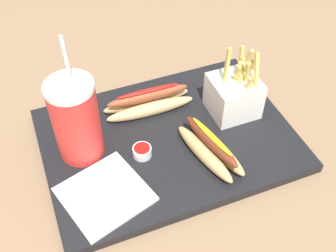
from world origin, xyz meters
TOP-DOWN VIEW (x-y plane):
  - ground_plane at (0.00, 0.00)m, footprint 2.40×2.40m
  - food_tray at (0.00, 0.00)m, footprint 0.49×0.36m
  - soda_cup at (-0.17, 0.03)m, footprint 0.09×0.09m
  - fries_basket at (0.15, 0.02)m, footprint 0.09×0.09m
  - hot_dog_1 at (0.06, -0.08)m, footprint 0.09×0.17m
  - hot_dog_2 at (-0.01, 0.09)m, footprint 0.19×0.06m
  - ketchup_cup_1 at (0.18, 0.10)m, footprint 0.04×0.04m
  - ketchup_cup_2 at (-0.06, -0.03)m, footprint 0.04×0.04m
  - napkin_stack at (-0.16, -0.09)m, footprint 0.17×0.17m

SIDE VIEW (x-z plane):
  - ground_plane at x=0.00m, z-range -0.02..0.00m
  - food_tray at x=0.00m, z-range 0.00..0.02m
  - napkin_stack at x=-0.16m, z-range 0.02..0.03m
  - ketchup_cup_1 at x=0.18m, z-range 0.02..0.04m
  - ketchup_cup_2 at x=-0.06m, z-range 0.02..0.04m
  - hot_dog_1 at x=0.06m, z-range 0.01..0.07m
  - hot_dog_2 at x=-0.01m, z-range 0.01..0.07m
  - fries_basket at x=0.15m, z-range -0.02..0.14m
  - soda_cup at x=-0.17m, z-range -0.03..0.24m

